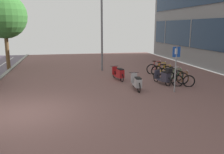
# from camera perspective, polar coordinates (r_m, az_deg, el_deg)

# --- Properties ---
(ground) EXTENTS (21.00, 40.00, 0.13)m
(ground) POSITION_cam_1_polar(r_m,az_deg,el_deg) (9.65, -11.39, -7.99)
(ground) COLOR #37283A
(bicycle_rack_00) EXTENTS (1.23, 0.53, 0.93)m
(bicycle_rack_00) POSITION_cam_1_polar(r_m,az_deg,el_deg) (13.67, 16.43, -0.82)
(bicycle_rack_00) COLOR black
(bicycle_rack_00) RESTS_ON ground
(bicycle_rack_01) EXTENTS (1.28, 0.60, 0.97)m
(bicycle_rack_01) POSITION_cam_1_polar(r_m,az_deg,el_deg) (14.28, 15.02, -0.17)
(bicycle_rack_01) COLOR black
(bicycle_rack_01) RESTS_ON ground
(bicycle_rack_02) EXTENTS (1.29, 0.48, 0.94)m
(bicycle_rack_02) POSITION_cam_1_polar(r_m,az_deg,el_deg) (14.97, 14.31, 0.38)
(bicycle_rack_02) COLOR black
(bicycle_rack_02) RESTS_ON ground
(bicycle_rack_03) EXTENTS (1.28, 0.55, 0.97)m
(bicycle_rack_03) POSITION_cam_1_polar(r_m,az_deg,el_deg) (15.57, 12.81, 0.92)
(bicycle_rack_03) COLOR black
(bicycle_rack_03) RESTS_ON ground
(bicycle_rack_04) EXTENTS (1.34, 0.57, 1.01)m
(bicycle_rack_04) POSITION_cam_1_polar(r_m,az_deg,el_deg) (16.20, 11.67, 1.44)
(bicycle_rack_04) COLOR black
(bicycle_rack_04) RESTS_ON ground
(bicycle_rack_05) EXTENTS (1.36, 0.52, 1.01)m
(bicycle_rack_05) POSITION_cam_1_polar(r_m,az_deg,el_deg) (16.82, 10.48, 1.86)
(bicycle_rack_05) COLOR black
(bicycle_rack_05) RESTS_ON ground
(scooter_near) EXTENTS (0.52, 1.80, 0.82)m
(scooter_near) POSITION_cam_1_polar(r_m,az_deg,el_deg) (12.45, 5.89, -1.32)
(scooter_near) COLOR black
(scooter_near) RESTS_ON ground
(scooter_mid) EXTENTS (0.67, 1.64, 1.03)m
(scooter_mid) POSITION_cam_1_polar(r_m,az_deg,el_deg) (13.86, 12.21, 0.12)
(scooter_mid) COLOR black
(scooter_mid) RESTS_ON ground
(scooter_far) EXTENTS (0.59, 1.82, 0.78)m
(scooter_far) POSITION_cam_1_polar(r_m,az_deg,el_deg) (14.68, 1.66, 0.80)
(scooter_far) COLOR black
(scooter_far) RESTS_ON ground
(parking_sign) EXTENTS (0.40, 0.07, 2.26)m
(parking_sign) POSITION_cam_1_polar(r_m,az_deg,el_deg) (12.21, 14.82, 2.96)
(parking_sign) COLOR gray
(parking_sign) RESTS_ON ground
(lamp_post) EXTENTS (0.20, 0.52, 6.63)m
(lamp_post) POSITION_cam_1_polar(r_m,az_deg,el_deg) (17.74, -2.44, 13.23)
(lamp_post) COLOR slate
(lamp_post) RESTS_ON ground
(street_tree) EXTENTS (3.32, 3.32, 5.63)m
(street_tree) POSITION_cam_1_polar(r_m,az_deg,el_deg) (20.03, -24.12, 12.99)
(street_tree) COLOR brown
(street_tree) RESTS_ON ground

